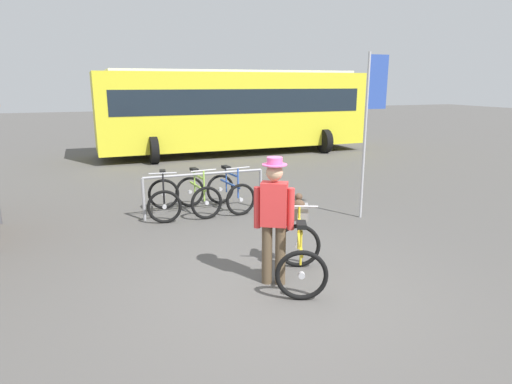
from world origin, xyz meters
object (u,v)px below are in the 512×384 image
at_px(racked_bike_black, 164,198).
at_px(bus_distant, 234,107).
at_px(featured_bicycle, 299,245).
at_px(racked_bike_lime, 198,195).
at_px(person_with_featured_bike, 274,216).
at_px(racked_bike_blue, 230,192).
at_px(banner_flag, 373,105).

relative_size(racked_bike_black, bus_distant, 0.12).
xyz_separation_m(racked_bike_black, featured_bicycle, (1.30, -3.62, 0.12)).
bearing_deg(racked_bike_lime, bus_distant, 67.45).
bearing_deg(person_with_featured_bike, bus_distant, 75.43).
relative_size(racked_bike_blue, banner_flag, 0.37).
bearing_deg(person_with_featured_bike, racked_bike_black, 104.02).
distance_m(featured_bicycle, banner_flag, 3.76).
relative_size(racked_bike_lime, racked_bike_blue, 1.00).
xyz_separation_m(racked_bike_blue, featured_bicycle, (-0.10, -3.64, 0.12)).
bearing_deg(racked_bike_blue, bus_distant, 72.16).
bearing_deg(racked_bike_blue, person_with_featured_bike, -97.61).
bearing_deg(racked_bike_black, featured_bicycle, -70.22).
xyz_separation_m(racked_bike_black, racked_bike_lime, (0.70, 0.01, 0.00)).
bearing_deg(featured_bicycle, bus_distant, 77.30).
xyz_separation_m(featured_bicycle, bus_distant, (2.50, 11.10, 1.25)).
xyz_separation_m(racked_bike_lime, person_with_featured_bike, (0.21, -3.66, 0.58)).
bearing_deg(racked_bike_black, bus_distant, 63.05).
height_order(featured_bicycle, bus_distant, bus_distant).
relative_size(person_with_featured_bike, bus_distant, 0.17).
bearing_deg(racked_bike_lime, person_with_featured_bike, -86.70).
bearing_deg(racked_bike_blue, featured_bicycle, -91.55).
distance_m(racked_bike_black, bus_distant, 8.50).
height_order(bus_distant, banner_flag, banner_flag).
bearing_deg(banner_flag, featured_bicycle, -139.30).
distance_m(person_with_featured_bike, banner_flag, 3.87).
height_order(racked_bike_black, racked_bike_blue, same).
height_order(racked_bike_lime, racked_bike_blue, same).
bearing_deg(featured_bicycle, racked_bike_black, 109.78).
height_order(racked_bike_black, racked_bike_lime, same).
bearing_deg(person_with_featured_bike, racked_bike_blue, 82.39).
distance_m(racked_bike_black, person_with_featured_bike, 3.80).
distance_m(racked_bike_black, banner_flag, 4.50).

